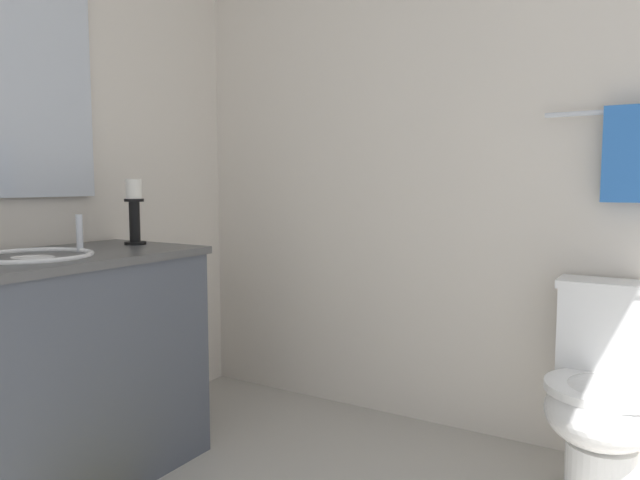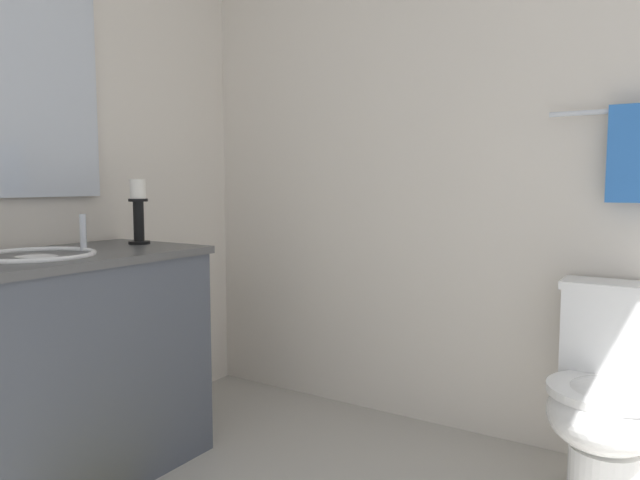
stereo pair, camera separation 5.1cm
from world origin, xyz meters
The scene contains 5 objects.
wall_back centered at (0.00, 1.41, 1.23)m, with size 2.84×0.04×2.45m, color silver.
vanity_cabinet centered at (-1.10, 0.07, 0.43)m, with size 0.58×1.20×0.86m.
sink_basin centered at (-1.10, 0.07, 0.82)m, with size 0.40×0.40×0.24m.
candle_holder_tall centered at (-1.13, 0.55, 1.01)m, with size 0.09×0.09×0.27m.
toilet centered at (0.62, 1.13, 0.37)m, with size 0.39×0.54×0.75m.
Camera 1 is at (0.79, -1.14, 1.11)m, focal length 32.73 mm.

